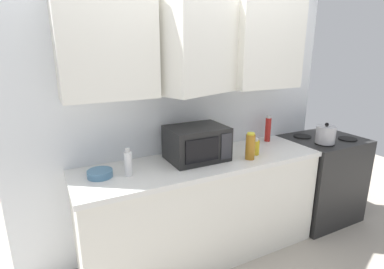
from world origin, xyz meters
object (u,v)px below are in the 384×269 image
bottle_white_jar (128,163)px  bowl_ceramic_small (100,174)px  kettle (326,135)px  bottle_red_sauce (268,129)px  microwave (197,143)px  stove_range (320,178)px  bottle_amber_vinegar (250,146)px  bottle_yellow_mustard (255,147)px

bottle_white_jar → bowl_ceramic_small: bottle_white_jar is taller
kettle → bottle_red_sauce: 0.55m
microwave → bowl_ceramic_small: bearing=-179.7°
microwave → bowl_ceramic_small: 0.80m
stove_range → bottle_amber_vinegar: size_ratio=3.97×
microwave → bottle_amber_vinegar: 0.45m
bottle_amber_vinegar → stove_range: bearing=7.2°
stove_range → microwave: (-1.47, 0.07, 0.59)m
microwave → bottle_red_sauce: (0.87, 0.13, -0.01)m
kettle → bottle_white_jar: size_ratio=0.98×
microwave → bowl_ceramic_small: (-0.80, -0.00, -0.11)m
bottle_white_jar → bottle_yellow_mustard: size_ratio=1.40×
kettle → bowl_ceramic_small: 2.11m
microwave → bottle_white_jar: size_ratio=2.31×
kettle → microwave: size_ratio=0.42×
microwave → bottle_yellow_mustard: (0.51, -0.12, -0.07)m
microwave → stove_range: bearing=-2.6°
kettle → bottle_amber_vinegar: bearing=179.7°
microwave → bottle_white_jar: (-0.60, -0.08, -0.04)m
bottle_red_sauce → bowl_ceramic_small: bearing=-175.5°
bottle_red_sauce → bowl_ceramic_small: 1.67m
microwave → bottle_white_jar: microwave is taller
microwave → bowl_ceramic_small: size_ratio=2.65×
bottle_white_jar → bottle_red_sauce: 1.49m
stove_range → bottle_white_jar: 2.14m
stove_range → bottle_red_sauce: bearing=162.1°
kettle → bowl_ceramic_small: kettle is taller
microwave → kettle: bearing=-9.1°
stove_range → kettle: (-0.17, -0.14, 0.54)m
microwave → bottle_red_sauce: 0.88m
stove_range → kettle: 0.59m
kettle → bottle_yellow_mustard: size_ratio=1.37×
bowl_ceramic_small → bottle_white_jar: bearing=-20.3°
bottle_red_sauce → bottle_white_jar: bearing=-172.2°
stove_range → microwave: bearing=177.4°
bottle_amber_vinegar → bottle_yellow_mustard: bearing=35.1°
kettle → bottle_red_sauce: bottle_red_sauce is taller
stove_range → bottle_amber_vinegar: 1.22m
microwave → bottle_amber_vinegar: (0.40, -0.20, -0.03)m
bottle_amber_vinegar → bottle_yellow_mustard: size_ratio=1.55×
bottle_white_jar → bottle_red_sauce: (1.47, 0.20, 0.03)m
kettle → microwave: bearing=170.9°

